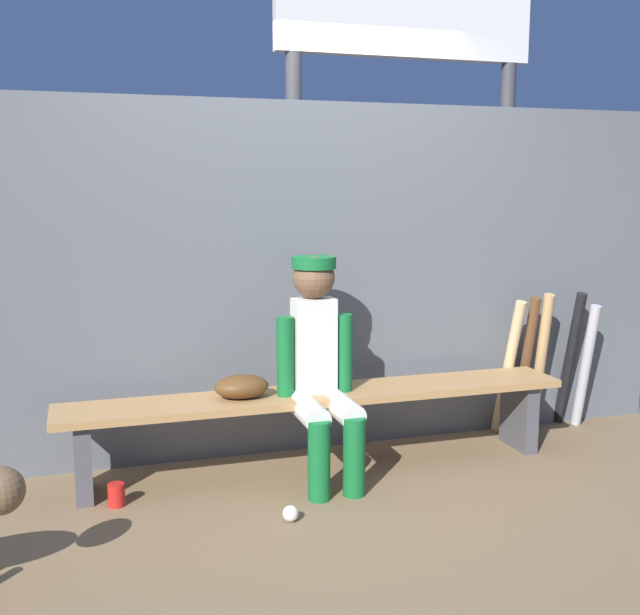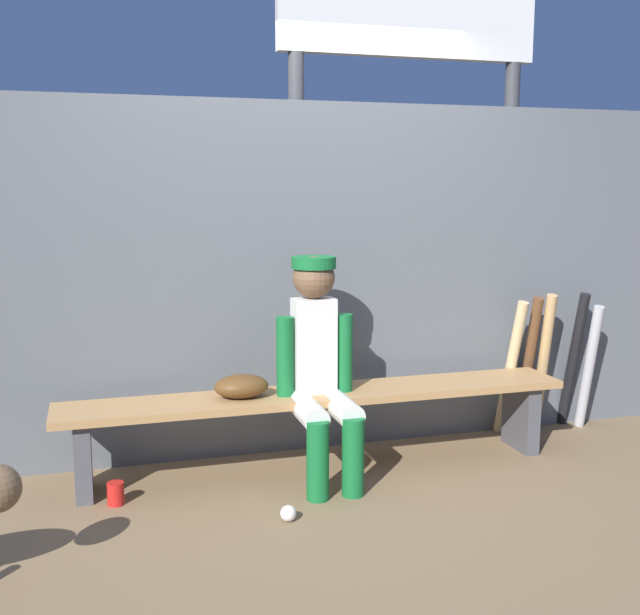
# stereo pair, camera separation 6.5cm
# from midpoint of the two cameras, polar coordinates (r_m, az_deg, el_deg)

# --- Properties ---
(ground_plane) EXTENTS (30.00, 30.00, 0.00)m
(ground_plane) POSITION_cam_midpoint_polar(r_m,az_deg,el_deg) (4.23, -0.45, -11.88)
(ground_plane) COLOR brown
(chainlink_fence) EXTENTS (4.69, 0.03, 1.97)m
(chainlink_fence) POSITION_cam_midpoint_polar(r_m,az_deg,el_deg) (4.33, -1.84, 2.02)
(chainlink_fence) COLOR #595E63
(chainlink_fence) RESTS_ON ground_plane
(dugout_bench) EXTENTS (2.72, 0.36, 0.43)m
(dugout_bench) POSITION_cam_midpoint_polar(r_m,az_deg,el_deg) (4.12, -0.45, -7.41)
(dugout_bench) COLOR #AD7F4C
(dugout_bench) RESTS_ON ground_plane
(player_seated) EXTENTS (0.41, 0.55, 1.15)m
(player_seated) POSITION_cam_midpoint_polar(r_m,az_deg,el_deg) (3.94, -0.47, -4.00)
(player_seated) COLOR silver
(player_seated) RESTS_ON ground_plane
(baseball_glove) EXTENTS (0.28, 0.20, 0.12)m
(baseball_glove) POSITION_cam_midpoint_polar(r_m,az_deg,el_deg) (3.98, -6.29, -5.83)
(baseball_glove) COLOR #593819
(baseball_glove) RESTS_ON dugout_bench
(bat_wood_natural) EXTENTS (0.09, 0.26, 0.85)m
(bat_wood_natural) POSITION_cam_midpoint_polar(r_m,az_deg,el_deg) (4.79, 13.37, -4.35)
(bat_wood_natural) COLOR tan
(bat_wood_natural) RESTS_ON ground_plane
(bat_wood_dark) EXTENTS (0.09, 0.27, 0.86)m
(bat_wood_dark) POSITION_cam_midpoint_polar(r_m,az_deg,el_deg) (4.91, 14.59, -3.99)
(bat_wood_dark) COLOR brown
(bat_wood_dark) RESTS_ON ground_plane
(bat_wood_tan) EXTENTS (0.11, 0.25, 0.88)m
(bat_wood_tan) POSITION_cam_midpoint_polar(r_m,az_deg,el_deg) (4.91, 15.61, -3.93)
(bat_wood_tan) COLOR tan
(bat_wood_tan) RESTS_ON ground_plane
(bat_aluminum_black) EXTENTS (0.09, 0.23, 0.86)m
(bat_aluminum_black) POSITION_cam_midpoint_polar(r_m,az_deg,el_deg) (5.09, 17.62, -3.64)
(bat_aluminum_black) COLOR black
(bat_aluminum_black) RESTS_ON ground_plane
(bat_aluminum_silver) EXTENTS (0.09, 0.24, 0.80)m
(bat_aluminum_silver) POSITION_cam_midpoint_polar(r_m,az_deg,el_deg) (5.05, 18.68, -4.15)
(bat_aluminum_silver) COLOR #B7B7BC
(bat_aluminum_silver) RESTS_ON ground_plane
(baseball) EXTENTS (0.07, 0.07, 0.07)m
(baseball) POSITION_cam_midpoint_polar(r_m,az_deg,el_deg) (3.62, -2.72, -14.97)
(baseball) COLOR white
(baseball) RESTS_ON ground_plane
(cup_on_ground) EXTENTS (0.08, 0.08, 0.11)m
(cup_on_ground) POSITION_cam_midpoint_polar(r_m,az_deg,el_deg) (3.90, -15.30, -13.22)
(cup_on_ground) COLOR red
(cup_on_ground) RESTS_ON ground_plane
(cup_on_bench) EXTENTS (0.08, 0.08, 0.11)m
(cup_on_bench) POSITION_cam_midpoint_polar(r_m,az_deg,el_deg) (4.10, -1.25, -5.43)
(cup_on_bench) COLOR #1E47AD
(cup_on_bench) RESTS_ON dugout_bench
(scoreboard) EXTENTS (2.02, 0.27, 3.36)m
(scoreboard) POSITION_cam_midpoint_polar(r_m,az_deg,el_deg) (5.27, 6.71, 17.84)
(scoreboard) COLOR #3F3F42
(scoreboard) RESTS_ON ground_plane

